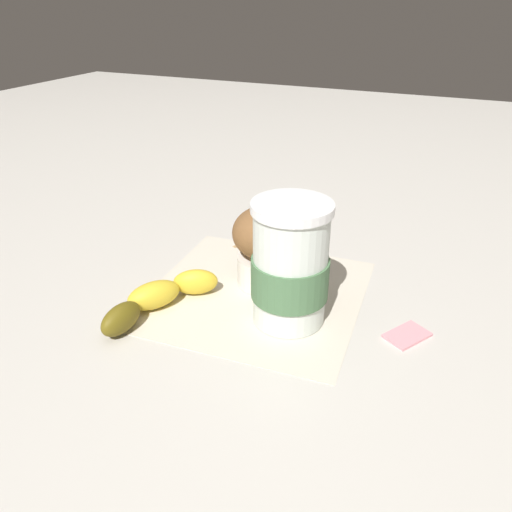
% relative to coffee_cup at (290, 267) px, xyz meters
% --- Properties ---
extents(ground_plane, '(3.00, 3.00, 0.00)m').
position_rel_coffee_cup_xyz_m(ground_plane, '(0.06, -0.03, -0.07)').
color(ground_plane, beige).
extents(paper_napkin, '(0.28, 0.28, 0.00)m').
position_rel_coffee_cup_xyz_m(paper_napkin, '(0.06, -0.03, -0.07)').
color(paper_napkin, beige).
rests_on(paper_napkin, ground_plane).
extents(coffee_cup, '(0.09, 0.09, 0.15)m').
position_rel_coffee_cup_xyz_m(coffee_cup, '(0.00, 0.00, 0.00)').
color(coffee_cup, silver).
rests_on(coffee_cup, paper_napkin).
extents(muffin, '(0.08, 0.08, 0.11)m').
position_rel_coffee_cup_xyz_m(muffin, '(0.05, -0.06, -0.01)').
color(muffin, white).
rests_on(muffin, paper_napkin).
extents(banana, '(0.09, 0.16, 0.03)m').
position_rel_coffee_cup_xyz_m(banana, '(0.15, 0.05, -0.05)').
color(banana, gold).
rests_on(banana, paper_napkin).
extents(sugar_packet, '(0.05, 0.06, 0.01)m').
position_rel_coffee_cup_xyz_m(sugar_packet, '(-0.14, -0.02, -0.07)').
color(sugar_packet, pink).
rests_on(sugar_packet, ground_plane).
extents(wooden_stirrer, '(0.05, 0.10, 0.00)m').
position_rel_coffee_cup_xyz_m(wooden_stirrer, '(0.12, -0.19, -0.07)').
color(wooden_stirrer, tan).
rests_on(wooden_stirrer, ground_plane).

